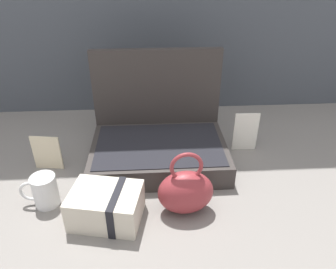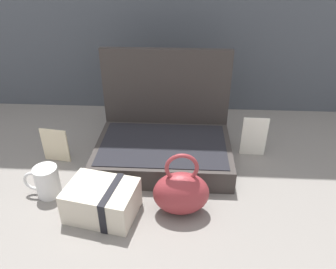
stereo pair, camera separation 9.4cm
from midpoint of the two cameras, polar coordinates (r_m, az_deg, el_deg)
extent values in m
plane|color=slate|center=(1.07, -1.34, -8.40)|extent=(6.00, 6.00, 0.00)
cube|color=#332D2B|center=(1.13, -3.96, -3.60)|extent=(0.46, 0.31, 0.08)
cube|color=black|center=(1.11, -4.04, -1.88)|extent=(0.43, 0.28, 0.00)
cube|color=#332D2B|center=(1.20, -4.21, 6.52)|extent=(0.46, 0.02, 0.36)
ellipsoid|color=maroon|center=(0.92, 0.18, -10.30)|extent=(0.17, 0.11, 0.13)
torus|color=maroon|center=(0.87, 0.19, -5.86)|extent=(0.09, 0.02, 0.09)
cube|color=beige|center=(0.94, -13.79, -12.24)|extent=(0.21, 0.17, 0.10)
cube|color=black|center=(0.93, -11.81, -12.53)|extent=(0.05, 0.14, 0.10)
cylinder|color=silver|center=(1.04, -23.38, -9.21)|extent=(0.07, 0.07, 0.10)
torus|color=silver|center=(1.05, -25.47, -9.15)|extent=(0.07, 0.01, 0.07)
cube|color=white|center=(1.21, 11.41, 0.40)|extent=(0.09, 0.01, 0.15)
cube|color=beige|center=(1.18, -22.79, -3.07)|extent=(0.10, 0.02, 0.13)
camera|label=1|loc=(0.05, -92.86, -1.71)|focal=34.48mm
camera|label=2|loc=(0.05, 87.14, 1.71)|focal=34.48mm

